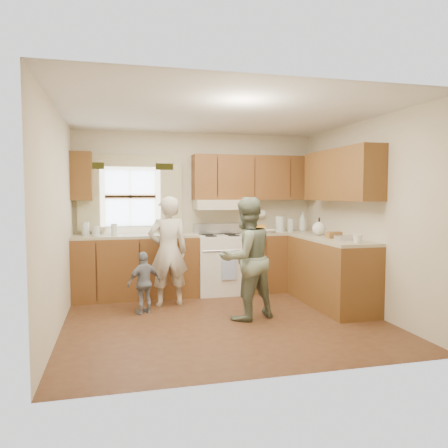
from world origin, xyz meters
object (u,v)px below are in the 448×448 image
object	(u,v)px
stove	(221,263)
woman_left	(168,251)
child	(144,283)
woman_right	(246,258)

from	to	relation	value
stove	woman_left	bearing A→B (deg)	-146.40
stove	woman_left	distance (m)	1.10
child	woman_right	bearing A→B (deg)	129.14
child	stove	bearing A→B (deg)	-170.10
woman_left	child	distance (m)	0.60
woman_left	child	xyz separation A→B (m)	(-0.35, -0.33, -0.35)
woman_right	child	distance (m)	1.37
woman_left	child	size ratio (longest dim) A/B	1.88
stove	woman_left	size ratio (longest dim) A/B	0.71
woman_left	woman_right	distance (m)	1.22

